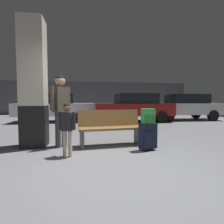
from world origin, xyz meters
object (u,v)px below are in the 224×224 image
at_px(adult, 61,103).
at_px(parked_car_far, 56,107).
at_px(backpack_bright, 148,116).
at_px(parked_car_near, 134,107).
at_px(structural_pillar, 34,84).
at_px(suitcase, 148,136).
at_px(bench, 110,128).
at_px(parked_car_side, 184,106).
at_px(child, 67,124).

height_order(adult, parked_car_far, adult).
bearing_deg(backpack_bright, parked_car_near, 77.09).
relative_size(structural_pillar, suitcase, 5.08).
distance_m(bench, parked_car_far, 5.92).
bearing_deg(parked_car_near, structural_pillar, -129.61).
distance_m(backpack_bright, parked_car_near, 5.62).
height_order(bench, parked_car_side, parked_car_side).
distance_m(child, parked_car_side, 8.68).
xyz_separation_m(bench, backpack_bright, (0.77, -0.60, 0.33)).
height_order(structural_pillar, suitcase, structural_pillar).
bearing_deg(backpack_bright, child, -174.12).
xyz_separation_m(backpack_bright, parked_car_side, (4.48, 5.85, 0.03)).
bearing_deg(parked_car_near, suitcase, -102.91).
bearing_deg(bench, child, -141.92).
height_order(adult, parked_car_near, adult).
relative_size(bench, suitcase, 2.71).
height_order(suitcase, parked_car_near, parked_car_near).
bearing_deg(adult, suitcase, -17.68).
bearing_deg(structural_pillar, parked_car_side, 35.50).
xyz_separation_m(bench, parked_car_side, (5.24, 5.26, 0.36)).
relative_size(parked_car_near, parked_car_side, 0.99).
bearing_deg(backpack_bright, suitcase, 39.16).
distance_m(suitcase, backpack_bright, 0.45).
bearing_deg(child, parked_car_far, 100.29).
bearing_deg(suitcase, parked_car_side, 52.61).
xyz_separation_m(suitcase, backpack_bright, (-0.00, -0.00, 0.45)).
relative_size(structural_pillar, child, 2.86).
relative_size(backpack_bright, parked_car_near, 0.08).
relative_size(parked_car_near, parked_car_far, 1.00).
height_order(child, parked_car_far, parked_car_far).
height_order(bench, parked_car_near, parked_car_near).
xyz_separation_m(child, parked_car_side, (6.24, 6.04, 0.15)).
xyz_separation_m(backpack_bright, parked_car_near, (1.26, 5.48, 0.03)).
bearing_deg(parked_car_far, parked_car_side, -1.97).
height_order(bench, backpack_bright, backpack_bright).
relative_size(adult, parked_car_side, 0.42).
height_order(child, parked_car_near, parked_car_near).
bearing_deg(child, adult, 104.76).
xyz_separation_m(parked_car_side, parked_car_far, (-7.38, 0.25, 0.00)).
relative_size(adult, parked_car_near, 0.42).
bearing_deg(structural_pillar, suitcase, -16.84).
bearing_deg(parked_car_far, suitcase, -64.57).
distance_m(structural_pillar, parked_car_side, 8.74).
relative_size(bench, parked_car_side, 0.39).
xyz_separation_m(child, parked_car_far, (-1.14, 6.29, 0.15)).
bearing_deg(bench, parked_car_far, 111.17).
distance_m(suitcase, parked_car_near, 5.64).
height_order(backpack_bright, parked_car_near, parked_car_near).
bearing_deg(parked_car_far, backpack_bright, -64.58).
height_order(structural_pillar, bench, structural_pillar).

